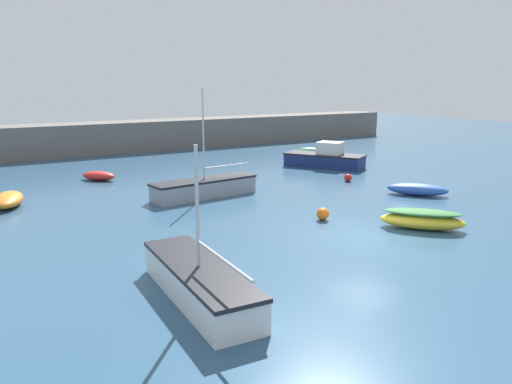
{
  "coord_description": "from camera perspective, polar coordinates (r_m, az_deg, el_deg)",
  "views": [
    {
      "loc": [
        -13.75,
        -13.93,
        6.06
      ],
      "look_at": [
        -1.45,
        6.02,
        0.87
      ],
      "focal_mm": 35.0,
      "sensor_mm": 36.0,
      "label": 1
    }
  ],
  "objects": [
    {
      "name": "dinghy_near_pier",
      "position": [
        32.87,
        -17.56,
        1.78
      ],
      "size": [
        2.21,
        2.37,
        0.57
      ],
      "rotation": [
        0.0,
        0.0,
        5.41
      ],
      "color": "red",
      "rests_on": "ground_plane"
    },
    {
      "name": "harbor_breakwater",
      "position": [
        46.08,
        -14.2,
        6.2
      ],
      "size": [
        57.06,
        3.48,
        2.64
      ],
      "primitive_type": "cube",
      "color": "#66605B",
      "rests_on": "ground_plane"
    },
    {
      "name": "fishing_dinghy_green",
      "position": [
        41.73,
        6.13,
        4.59
      ],
      "size": [
        2.38,
        2.34,
        0.76
      ],
      "rotation": [
        0.0,
        0.0,
        5.53
      ],
      "color": "#287A4C",
      "rests_on": "ground_plane"
    },
    {
      "name": "cabin_cruiser_white",
      "position": [
        36.49,
        7.92,
        3.83
      ],
      "size": [
        4.59,
        5.93,
        1.85
      ],
      "rotation": [
        0.0,
        0.0,
        2.1
      ],
      "color": "navy",
      "rests_on": "ground_plane"
    },
    {
      "name": "rowboat_white_midwater",
      "position": [
        28.6,
        17.96,
        0.29
      ],
      "size": [
        2.93,
        3.23,
        0.64
      ],
      "rotation": [
        0.0,
        0.0,
        5.4
      ],
      "color": "#2D56B7",
      "rests_on": "ground_plane"
    },
    {
      "name": "sailboat_tall_mast",
      "position": [
        26.92,
        -5.9,
        0.51
      ],
      "size": [
        6.07,
        2.14,
        5.73
      ],
      "rotation": [
        0.0,
        0.0,
        3.25
      ],
      "color": "gray",
      "rests_on": "ground_plane"
    },
    {
      "name": "rowboat_with_red_cover",
      "position": [
        22.12,
        18.46,
        -2.97
      ],
      "size": [
        3.24,
        3.41,
        0.83
      ],
      "rotation": [
        0.0,
        0.0,
        5.44
      ],
      "color": "yellow",
      "rests_on": "ground_plane"
    },
    {
      "name": "ground_plane",
      "position": [
        20.52,
        12.43,
        -5.29
      ],
      "size": [
        120.0,
        120.0,
        0.2
      ],
      "primitive_type": "cube",
      "color": "#2D5170"
    },
    {
      "name": "mooring_buoy_red",
      "position": [
        31.49,
        10.47,
        1.62
      ],
      "size": [
        0.48,
        0.48,
        0.48
      ],
      "primitive_type": "sphere",
      "color": "red",
      "rests_on": "ground_plane"
    },
    {
      "name": "mooring_buoy_orange",
      "position": [
        22.53,
        7.63,
        -2.5
      ],
      "size": [
        0.56,
        0.56,
        0.56
      ],
      "primitive_type": "sphere",
      "color": "orange",
      "rests_on": "ground_plane"
    },
    {
      "name": "rowboat_blue_near",
      "position": [
        27.71,
        -26.52,
        -0.78
      ],
      "size": [
        2.09,
        3.31,
        0.66
      ],
      "rotation": [
        0.0,
        0.0,
        4.46
      ],
      "color": "orange",
      "rests_on": "ground_plane"
    },
    {
      "name": "sailboat_twin_hulled",
      "position": [
        14.45,
        -6.51,
        -10.18
      ],
      "size": [
        1.86,
        6.18,
        4.43
      ],
      "rotation": [
        0.0,
        0.0,
        1.51
      ],
      "color": "white",
      "rests_on": "ground_plane"
    }
  ]
}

